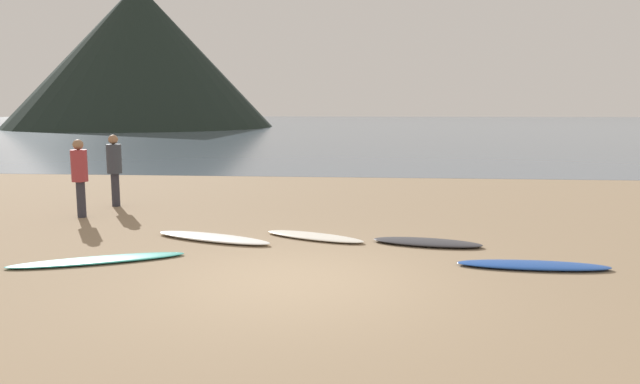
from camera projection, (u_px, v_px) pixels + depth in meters
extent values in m
cube|color=#8C7559|center=(337.00, 189.00, 18.34)|extent=(120.00, 120.00, 0.20)
cube|color=slate|center=(364.00, 126.00, 69.72)|extent=(140.00, 100.00, 0.01)
cone|color=black|center=(140.00, 56.00, 64.29)|extent=(28.06, 28.06, 15.08)
ellipsoid|color=teal|center=(98.00, 260.00, 9.47)|extent=(2.64, 1.55, 0.07)
ellipsoid|color=white|center=(213.00, 238.00, 10.99)|extent=(2.43, 1.31, 0.10)
ellipsoid|color=silver|center=(314.00, 236.00, 11.13)|extent=(2.04, 1.26, 0.08)
ellipsoid|color=#333338|center=(427.00, 242.00, 10.64)|extent=(2.00, 0.95, 0.09)
ellipsoid|color=#1E479E|center=(533.00, 265.00, 9.14)|extent=(2.30, 0.62, 0.08)
cylinder|color=#2D2D38|center=(116.00, 190.00, 14.60)|extent=(0.19, 0.19, 0.81)
cylinder|color=#333842|center=(114.00, 159.00, 14.49)|extent=(0.35, 0.35, 0.70)
sphere|color=#936B4C|center=(113.00, 139.00, 14.43)|extent=(0.23, 0.23, 0.23)
cylinder|color=#2D2D38|center=(81.00, 199.00, 13.18)|extent=(0.19, 0.19, 0.79)
cylinder|color=#9E3338|center=(79.00, 166.00, 13.07)|extent=(0.35, 0.35, 0.69)
sphere|color=#936B4C|center=(78.00, 145.00, 13.01)|extent=(0.22, 0.22, 0.22)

